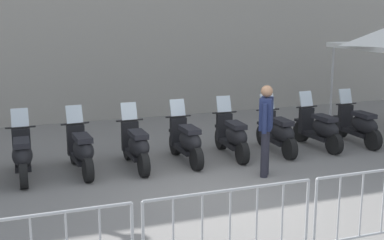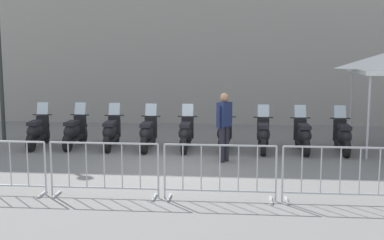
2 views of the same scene
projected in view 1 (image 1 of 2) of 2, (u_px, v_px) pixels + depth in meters
The scene contains 12 objects.
ground_plane at pixel (229, 196), 8.71m from camera, with size 120.00×120.00×0.00m, color slate.
motorcycle_1 at pixel (22, 156), 9.48m from camera, with size 0.56×1.72×1.24m.
motorcycle_2 at pixel (81, 151), 9.83m from camera, with size 0.57×1.73×1.24m.
motorcycle_3 at pixel (136, 146), 10.13m from camera, with size 0.56×1.72×1.24m.
motorcycle_4 at pixel (187, 141), 10.52m from camera, with size 0.56×1.73×1.24m.
motorcycle_5 at pixel (233, 136), 10.94m from camera, with size 0.56×1.72×1.24m.
motorcycle_6 at pixel (278, 133), 11.27m from camera, with size 0.56×1.72×1.24m.
motorcycle_7 at pixel (319, 129), 11.64m from camera, with size 0.56×1.73×1.24m.
motorcycle_8 at pixel (358, 125), 11.99m from camera, with size 0.56×1.72×1.24m.
barrier_segment_2 at pixel (230, 233), 6.00m from camera, with size 2.12×0.53×1.07m.
barrier_segment_3 at pixel (383, 208), 6.75m from camera, with size 2.12×0.53×1.07m.
officer_near_row_end at pixel (266, 125), 9.59m from camera, with size 0.38×0.48×1.73m.
Camera 1 is at (-3.12, -7.68, 3.05)m, focal length 48.24 mm.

